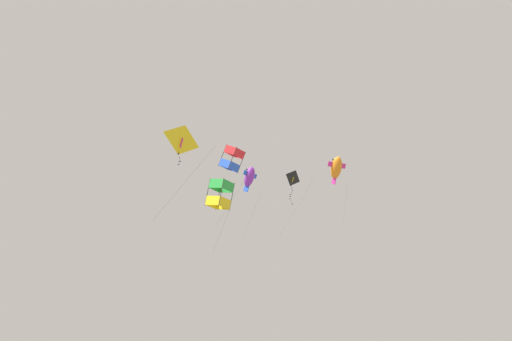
{
  "coord_description": "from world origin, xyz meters",
  "views": [
    {
      "loc": [
        -26.19,
        -35.01,
        9.4
      ],
      "look_at": [
        0.73,
        -3.83,
        25.8
      ],
      "focal_mm": 36.43,
      "sensor_mm": 36.0,
      "label": 1
    }
  ],
  "objects_px": {
    "kite_delta_far_centre": "(293,179)",
    "kite_delta_low_drifter": "(181,141)",
    "kite_box_near_right": "(220,194)",
    "kite_fish_highest": "(336,168)",
    "kite_box_upper_right": "(232,159)",
    "kite_fish_near_left": "(249,177)"
  },
  "relations": [
    {
      "from": "kite_box_near_right",
      "to": "kite_fish_highest",
      "type": "distance_m",
      "value": 10.44
    },
    {
      "from": "kite_delta_far_centre",
      "to": "kite_box_near_right",
      "type": "bearing_deg",
      "value": 179.94
    },
    {
      "from": "kite_fish_highest",
      "to": "kite_box_upper_right",
      "type": "distance_m",
      "value": 9.21
    },
    {
      "from": "kite_delta_far_centre",
      "to": "kite_fish_near_left",
      "type": "distance_m",
      "value": 5.4
    },
    {
      "from": "kite_box_near_right",
      "to": "kite_fish_highest",
      "type": "relative_size",
      "value": 1.02
    },
    {
      "from": "kite_delta_low_drifter",
      "to": "kite_fish_highest",
      "type": "relative_size",
      "value": 1.17
    },
    {
      "from": "kite_fish_near_left",
      "to": "kite_delta_low_drifter",
      "type": "height_order",
      "value": "kite_fish_near_left"
    },
    {
      "from": "kite_box_near_right",
      "to": "kite_delta_low_drifter",
      "type": "bearing_deg",
      "value": -162.52
    },
    {
      "from": "kite_fish_highest",
      "to": "kite_box_upper_right",
      "type": "height_order",
      "value": "kite_fish_highest"
    },
    {
      "from": "kite_fish_near_left",
      "to": "kite_delta_far_centre",
      "type": "bearing_deg",
      "value": -10.4
    },
    {
      "from": "kite_fish_near_left",
      "to": "kite_fish_highest",
      "type": "relative_size",
      "value": 1.18
    },
    {
      "from": "kite_delta_low_drifter",
      "to": "kite_box_near_right",
      "type": "bearing_deg",
      "value": 23.12
    },
    {
      "from": "kite_fish_near_left",
      "to": "kite_fish_highest",
      "type": "distance_m",
      "value": 8.74
    },
    {
      "from": "kite_fish_near_left",
      "to": "kite_delta_low_drifter",
      "type": "bearing_deg",
      "value": -154.82
    },
    {
      "from": "kite_delta_far_centre",
      "to": "kite_delta_low_drifter",
      "type": "distance_m",
      "value": 19.03
    },
    {
      "from": "kite_fish_near_left",
      "to": "kite_delta_low_drifter",
      "type": "xyz_separation_m",
      "value": [
        -12.18,
        -7.17,
        -2.45
      ]
    },
    {
      "from": "kite_box_near_right",
      "to": "kite_delta_far_centre",
      "type": "bearing_deg",
      "value": -1.8
    },
    {
      "from": "kite_fish_near_left",
      "to": "kite_box_near_right",
      "type": "bearing_deg",
      "value": -157.16
    },
    {
      "from": "kite_fish_highest",
      "to": "kite_box_upper_right",
      "type": "bearing_deg",
      "value": 174.45
    },
    {
      "from": "kite_delta_far_centre",
      "to": "kite_fish_highest",
      "type": "relative_size",
      "value": 1.17
    },
    {
      "from": "kite_delta_far_centre",
      "to": "kite_fish_near_left",
      "type": "height_order",
      "value": "kite_delta_far_centre"
    },
    {
      "from": "kite_box_upper_right",
      "to": "kite_delta_low_drifter",
      "type": "bearing_deg",
      "value": -168.59
    }
  ]
}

